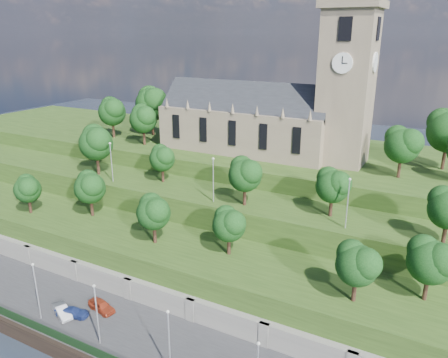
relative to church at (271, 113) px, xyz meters
The scene contains 15 objects.
promenade 45.42m from the church, 91.13° to the right, with size 160.00×12.00×2.00m, color #2D2D30.
fence 49.57m from the church, 91.00° to the right, with size 160.00×0.10×1.20m, color black.
retaining_wall 39.48m from the church, 91.33° to the right, with size 160.00×2.10×5.00m.
embankment_lower 33.57m from the church, 91.61° to the right, with size 160.00×12.00×8.00m, color #274216.
embankment_upper 23.71m from the church, 92.66° to the right, with size 160.00×10.00×12.00m, color #274216.
hilltop 15.57m from the church, 101.11° to the left, with size 160.00×32.00×15.00m, color #274216.
church is the anchor object (origin of this frame).
trees_lower 29.49m from the church, 86.81° to the right, with size 65.10×8.87×7.52m.
trees_upper 18.77m from the church, 95.77° to the right, with size 62.72×7.65×9.02m.
trees_hilltop 3.68m from the church, behind, with size 72.29×16.05×10.59m.
lamp_posts_promenade 46.41m from the church, 93.67° to the right, with size 60.36×0.36×7.88m.
lamp_posts_upper 21.01m from the church, 92.26° to the right, with size 40.36×0.36×6.97m.
car_left 43.97m from the church, 100.36° to the right, with size 1.70×4.22×1.44m, color maroon.
car_middle 47.53m from the church, 104.42° to the right, with size 1.40×4.02×1.33m, color #A6A6AB.
car_right 46.82m from the church, 102.94° to the right, with size 1.69×4.15×1.20m, color navy.
Camera 1 is at (30.76, -27.80, 36.50)m, focal length 35.00 mm.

